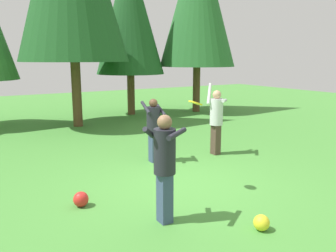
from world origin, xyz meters
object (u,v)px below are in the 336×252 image
(frisbee, at_px, (195,103))
(ball_red, at_px, (81,199))
(person_bystander, at_px, (153,125))
(ball_yellow, at_px, (261,223))
(tree_right, at_px, (129,12))
(person_thrower, at_px, (216,116))
(person_catcher, at_px, (165,160))

(frisbee, relative_size, ball_red, 1.05)
(person_bystander, bearing_deg, ball_yellow, 3.30)
(tree_right, bearing_deg, frisbee, -108.05)
(frisbee, distance_m, ball_red, 2.67)
(person_bystander, distance_m, ball_yellow, 4.03)
(ball_red, height_order, ball_yellow, ball_red)
(frisbee, xyz_separation_m, tree_right, (2.99, 9.18, 2.74))
(person_thrower, bearing_deg, person_catcher, -2.69)
(person_bystander, xyz_separation_m, tree_right, (2.69, 7.01, 3.54))
(ball_red, bearing_deg, person_bystander, 35.35)
(person_bystander, bearing_deg, person_catcher, -17.84)
(frisbee, xyz_separation_m, ball_red, (-2.08, 0.48, -1.60))
(person_thrower, height_order, ball_yellow, person_thrower)
(person_catcher, bearing_deg, frisbee, 0.00)
(ball_red, height_order, tree_right, tree_right)
(person_thrower, relative_size, person_catcher, 1.10)
(person_bystander, bearing_deg, frisbee, 0.00)
(person_bystander, relative_size, ball_red, 5.93)
(frisbee, bearing_deg, person_bystander, 82.09)
(ball_yellow, distance_m, tree_right, 12.16)
(person_thrower, relative_size, frisbee, 6.79)
(ball_yellow, bearing_deg, tree_right, 74.64)
(ball_yellow, bearing_deg, ball_red, 132.51)
(person_bystander, distance_m, tree_right, 8.31)
(ball_red, bearing_deg, person_thrower, 19.17)
(person_bystander, xyz_separation_m, ball_red, (-2.38, -1.69, -0.80))
(person_thrower, bearing_deg, ball_yellow, 17.66)
(person_thrower, distance_m, ball_red, 4.47)
(ball_yellow, bearing_deg, frisbee, 89.48)
(person_catcher, relative_size, frisbee, 6.15)
(person_thrower, height_order, frisbee, person_thrower)
(person_thrower, xyz_separation_m, ball_yellow, (-2.07, -3.69, -0.91))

